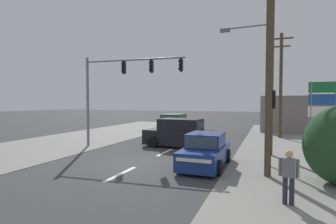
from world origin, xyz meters
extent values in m
plane|color=#3A3A3D|center=(0.00, 0.00, 0.00)|extent=(140.00, 140.00, 0.00)
cube|color=silver|center=(0.00, -2.00, 0.00)|extent=(0.20, 2.40, 0.01)
cube|color=silver|center=(0.00, 3.00, 0.00)|extent=(0.20, 2.40, 0.01)
cube|color=silver|center=(0.00, 8.00, 0.00)|extent=(0.20, 2.40, 0.01)
cube|color=gray|center=(-8.50, 4.00, 0.01)|extent=(8.00, 40.00, 0.02)
cylinder|color=#4C3D2B|center=(5.75, -0.21, 5.27)|extent=(0.26, 0.26, 10.54)
cylinder|color=#4C3D2B|center=(5.86, 4.34, 5.10)|extent=(0.26, 0.26, 10.21)
cylinder|color=slate|center=(4.57, 4.41, 7.35)|extent=(2.60, 0.24, 0.09)
cube|color=#595B60|center=(3.27, 4.49, 7.28)|extent=(0.58, 0.31, 0.18)
cylinder|color=#4C3D2B|center=(6.67, 12.29, 4.35)|extent=(0.26, 0.26, 8.70)
cube|color=#4C3D2B|center=(6.67, 12.29, 8.25)|extent=(1.80, 0.12, 0.11)
cube|color=#4C3D2B|center=(6.67, 12.29, 7.60)|extent=(1.40, 0.12, 0.10)
cylinder|color=slate|center=(-5.72, 3.17, 3.00)|extent=(0.18, 0.18, 6.00)
cylinder|color=slate|center=(-2.33, 3.43, 5.70)|extent=(6.79, 0.62, 0.11)
cube|color=black|center=(-3.01, 3.38, 5.25)|extent=(0.22, 0.27, 0.68)
cube|color=black|center=(-3.01, 3.38, 5.25)|extent=(0.07, 0.44, 0.84)
sphere|color=black|center=(-3.13, 3.37, 5.47)|extent=(0.13, 0.13, 0.13)
sphere|color=orange|center=(-3.13, 3.37, 5.25)|extent=(0.13, 0.13, 0.13)
sphere|color=black|center=(-3.13, 3.37, 5.03)|extent=(0.13, 0.13, 0.13)
cube|color=black|center=(-1.11, 3.52, 5.25)|extent=(0.22, 0.27, 0.68)
cube|color=black|center=(-1.11, 3.52, 5.25)|extent=(0.07, 0.44, 0.84)
sphere|color=black|center=(-1.23, 3.51, 5.47)|extent=(0.13, 0.13, 0.13)
sphere|color=orange|center=(-1.23, 3.51, 5.25)|extent=(0.13, 0.13, 0.13)
sphere|color=black|center=(-1.23, 3.51, 5.03)|extent=(0.13, 0.13, 0.13)
cube|color=black|center=(0.79, 3.66, 5.25)|extent=(0.22, 0.27, 0.68)
cube|color=black|center=(0.79, 3.66, 5.25)|extent=(0.07, 0.44, 0.84)
sphere|color=black|center=(0.67, 3.65, 5.47)|extent=(0.13, 0.13, 0.13)
sphere|color=orange|center=(0.67, 3.65, 5.25)|extent=(0.13, 0.13, 0.13)
sphere|color=black|center=(0.67, 3.65, 5.03)|extent=(0.13, 0.13, 0.13)
cylinder|color=slate|center=(5.83, 1.57, 1.40)|extent=(0.12, 0.12, 2.80)
cube|color=black|center=(5.83, 1.57, 3.14)|extent=(0.30, 0.25, 0.68)
cube|color=black|center=(5.83, 1.57, 3.14)|extent=(0.44, 0.14, 0.84)
sphere|color=black|center=(5.81, 1.45, 3.36)|extent=(0.13, 0.13, 0.13)
sphere|color=orange|center=(5.81, 1.45, 3.14)|extent=(0.13, 0.13, 0.13)
sphere|color=black|center=(5.81, 1.45, 2.92)|extent=(0.13, 0.13, 0.13)
cylinder|color=slate|center=(8.86, 11.85, 2.30)|extent=(0.16, 0.16, 4.60)
cylinder|color=slate|center=(10.56, 11.85, 2.30)|extent=(0.16, 0.16, 4.60)
cube|color=#196B38|center=(9.71, 11.85, 4.15)|extent=(2.10, 0.14, 0.84)
cube|color=#1E4793|center=(9.71, 11.85, 3.20)|extent=(2.10, 0.14, 0.84)
cube|color=silver|center=(9.71, 11.85, 2.25)|extent=(2.10, 0.14, 0.84)
cube|color=gray|center=(11.00, 16.00, 1.80)|extent=(12.00, 1.00, 3.60)
cube|color=black|center=(0.09, 5.10, 0.64)|extent=(4.61, 2.14, 1.00)
cube|color=black|center=(0.29, 5.09, 1.52)|extent=(2.81, 1.90, 0.76)
cube|color=#384756|center=(-1.08, 5.18, 1.52)|extent=(0.17, 1.58, 0.65)
cube|color=#384756|center=(1.66, 5.00, 1.52)|extent=(0.17, 1.55, 0.61)
cube|color=white|center=(-2.17, 5.26, 0.86)|extent=(0.15, 1.56, 0.14)
cylinder|color=black|center=(-1.36, 4.28, 0.36)|extent=(0.73, 0.27, 0.72)
cylinder|color=black|center=(-1.24, 6.12, 0.36)|extent=(0.73, 0.27, 0.72)
cylinder|color=black|center=(1.42, 4.09, 0.36)|extent=(0.73, 0.27, 0.72)
cylinder|color=black|center=(1.54, 5.93, 0.36)|extent=(0.73, 0.27, 0.72)
cube|color=#235633|center=(-2.40, 11.40, 0.64)|extent=(2.01, 4.56, 1.00)
cube|color=#235633|center=(-2.39, 11.20, 1.52)|extent=(1.82, 2.76, 0.76)
cube|color=#384756|center=(-2.44, 12.57, 1.52)|extent=(1.58, 0.12, 0.65)
cube|color=#384756|center=(-2.34, 9.84, 1.52)|extent=(1.55, 0.12, 0.61)
cube|color=white|center=(-2.48, 13.67, 0.86)|extent=(1.56, 0.10, 0.14)
cylinder|color=black|center=(-3.37, 12.76, 0.36)|extent=(0.25, 0.73, 0.72)
cylinder|color=black|center=(-1.53, 12.83, 0.36)|extent=(0.25, 0.73, 0.72)
cylinder|color=black|center=(-3.27, 9.98, 0.36)|extent=(0.25, 0.73, 0.72)
cylinder|color=black|center=(-1.43, 10.04, 0.36)|extent=(0.25, 0.73, 0.72)
cube|color=navy|center=(3.02, 0.57, 0.54)|extent=(1.70, 4.20, 0.80)
cube|color=navy|center=(3.02, 0.62, 1.25)|extent=(1.56, 1.90, 0.62)
cube|color=#384756|center=(3.02, -0.35, 1.25)|extent=(1.44, 0.06, 0.53)
cube|color=#384756|center=(3.02, 1.59, 1.25)|extent=(1.40, 0.06, 0.50)
cube|color=white|center=(3.02, -1.55, 0.72)|extent=(1.45, 0.04, 0.14)
cylinder|color=black|center=(3.87, -0.73, 0.32)|extent=(0.19, 0.64, 0.64)
cylinder|color=black|center=(2.17, -0.74, 0.32)|extent=(0.19, 0.64, 0.64)
cylinder|color=black|center=(3.87, 1.87, 0.32)|extent=(0.19, 0.64, 0.64)
cylinder|color=black|center=(2.17, 1.87, 0.32)|extent=(0.19, 0.64, 0.64)
cylinder|color=#232838|center=(6.43, -3.14, 0.42)|extent=(0.14, 0.14, 0.84)
cylinder|color=#232838|center=(6.25, -3.13, 0.42)|extent=(0.14, 0.14, 0.84)
cube|color=slate|center=(6.34, -3.14, 1.12)|extent=(0.38, 0.25, 0.56)
sphere|color=tan|center=(6.34, -3.14, 1.52)|extent=(0.22, 0.22, 0.22)
cylinder|color=slate|center=(6.57, -3.16, 1.12)|extent=(0.09, 0.09, 0.54)
cylinder|color=slate|center=(6.10, -3.11, 1.12)|extent=(0.09, 0.09, 0.54)
camera|label=1|loc=(5.77, -11.45, 3.04)|focal=28.00mm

